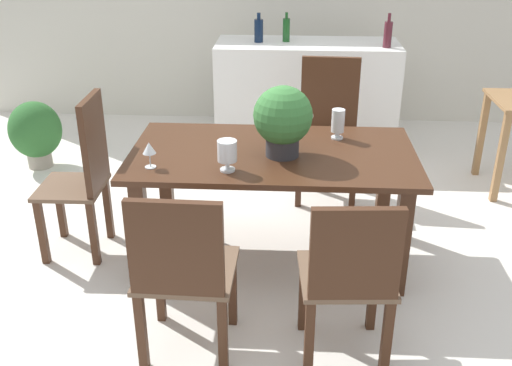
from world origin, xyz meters
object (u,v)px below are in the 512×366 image
Objects in this scene: chair_near_right at (349,275)px; wine_bottle_clear at (286,29)px; chair_far_right at (328,122)px; flower_centerpiece at (283,119)px; wine_bottle_tall at (388,34)px; chair_head_end at (84,171)px; crystal_vase_left at (338,122)px; wine_bottle_dark at (259,30)px; potted_plant_floor at (35,132)px; wine_glass at (149,149)px; kitchen_counter at (306,97)px; crystal_vase_center_near at (227,152)px; chair_near_left at (182,269)px; dining_table at (273,169)px.

wine_bottle_clear is at bearing -87.25° from chair_near_right.
wine_bottle_clear is (-0.35, 0.98, 0.51)m from chair_far_right.
wine_bottle_tall reaches higher than flower_centerpiece.
chair_head_end is at bearing 177.24° from flower_centerpiece.
flower_centerpiece is at bearing -138.46° from crystal_vase_left.
flower_centerpiece reaches higher than chair_head_end.
crystal_vase_left is 1.81m from wine_bottle_dark.
chair_near_right is 1.58× the size of potted_plant_floor.
chair_far_right reaches higher than wine_glass.
wine_bottle_clear is at bearing 101.51° from crystal_vase_left.
flower_centerpiece reaches higher than kitchen_counter.
crystal_vase_center_near is (-0.63, -1.30, 0.26)m from chair_far_right.
wine_glass is 2.29m from wine_bottle_dark.
chair_near_right is 4.80× the size of crystal_vase_left.
flower_centerpiece is 2.06m from kitchen_counter.
crystal_vase_left is at bearing 40.31° from crystal_vase_center_near.
kitchen_counter reaches higher than chair_near_right.
kitchen_counter is at bearing 95.44° from crystal_vase_left.
kitchen_counter reaches higher than crystal_vase_left.
chair_near_left is 6.22× the size of wine_glass.
crystal_vase_left is at bearing 25.90° from wine_glass.
flower_centerpiece reaches higher than crystal_vase_center_near.
chair_head_end is 2.24m from wine_bottle_dark.
chair_head_end is (-0.79, 0.99, 0.04)m from chair_near_left.
chair_head_end is 1.62m from crystal_vase_left.
wine_bottle_dark is (0.49, 2.22, 0.24)m from wine_glass.
chair_near_right is 1.27m from crystal_vase_left.
chair_near_left is 0.83m from wine_glass.
chair_near_right is at bearing 56.83° from chair_head_end.
chair_head_end is at bearing -144.51° from chair_far_right.
dining_table is 4.08× the size of flower_centerpiece.
chair_near_left is 2.14m from chair_far_right.
chair_near_right reaches higher than crystal_vase_center_near.
flower_centerpiece reaches higher than potted_plant_floor.
wine_bottle_clear is 1.00× the size of wine_bottle_dark.
wine_glass is (-1.08, -0.53, 0.00)m from crystal_vase_left.
chair_head_end is (-1.18, 0.00, -0.05)m from dining_table.
potted_plant_floor is (-2.47, 1.09, -0.52)m from crystal_vase_left.
wine_glass is at bearing -107.88° from wine_bottle_clear.
wine_bottle_dark reaches higher than flower_centerpiece.
wine_bottle_tall reaches higher than wine_glass.
crystal_vase_left is 1.79m from wine_bottle_clear.
chair_head_end is at bearing -116.85° from wine_bottle_dark.
chair_near_right is at bearing -178.02° from chair_near_left.
chair_head_end reaches higher than crystal_vase_left.
chair_head_end is at bearing -126.10° from kitchen_counter.
wine_glass is (-0.29, 0.71, 0.31)m from chair_near_left.
crystal_vase_left is at bearing 41.54° from flower_centerpiece.
wine_bottle_clear is (1.22, 1.98, 0.52)m from chair_head_end.
dining_table reaches higher than potted_plant_floor.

